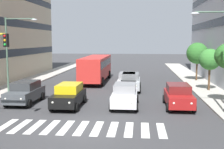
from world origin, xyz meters
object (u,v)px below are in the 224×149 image
(street_lamp_left, at_px, (222,51))
(street_tree_2, at_px, (210,60))
(car_1, at_px, (125,95))
(car_row2_0, at_px, (127,81))
(street_lamp_right, at_px, (12,46))
(car_2, at_px, (69,95))
(car_row2_1, at_px, (131,82))
(car_3, at_px, (25,92))
(bus_behind_traffic, at_px, (96,66))
(street_tree_3, at_px, (197,53))
(car_0, at_px, (178,96))

(street_lamp_left, bearing_deg, street_tree_2, -98.71)
(car_1, height_order, street_tree_2, street_tree_2)
(car_row2_0, xyz_separation_m, street_lamp_right, (10.50, 2.90, 3.52))
(car_2, bearing_deg, street_lamp_right, -36.92)
(car_row2_1, bearing_deg, car_2, 60.13)
(street_lamp_right, height_order, street_tree_2, street_lamp_right)
(car_1, height_order, street_lamp_right, street_lamp_right)
(car_1, height_order, car_row2_1, same)
(car_1, bearing_deg, car_3, -3.42)
(car_row2_0, height_order, street_lamp_left, street_lamp_left)
(street_lamp_left, xyz_separation_m, street_tree_2, (-1.36, -8.89, -1.16))
(car_2, distance_m, bus_behind_traffic, 13.37)
(street_tree_3, bearing_deg, car_1, 60.88)
(street_tree_3, bearing_deg, bus_behind_traffic, 6.09)
(car_2, relative_size, car_row2_1, 1.00)
(car_row2_0, relative_size, street_lamp_left, 0.66)
(car_row2_0, height_order, street_tree_2, street_tree_2)
(car_row2_1, height_order, bus_behind_traffic, bus_behind_traffic)
(car_2, bearing_deg, car_row2_0, -117.14)
(street_tree_2, bearing_deg, car_0, 61.54)
(street_lamp_left, height_order, street_tree_2, street_lamp_left)
(car_2, bearing_deg, car_3, -13.53)
(car_1, distance_m, street_lamp_right, 12.07)
(car_0, xyz_separation_m, car_row2_0, (4.10, -7.21, 0.00))
(car_0, xyz_separation_m, street_tree_3, (-3.96, -14.04, 2.51))
(car_0, height_order, street_tree_2, street_tree_2)
(car_3, bearing_deg, bus_behind_traffic, -106.70)
(car_row2_0, distance_m, street_lamp_left, 11.68)
(car_0, height_order, car_2, same)
(car_row2_0, bearing_deg, bus_behind_traffic, -54.25)
(car_1, bearing_deg, street_tree_3, -119.12)
(car_0, distance_m, street_tree_3, 14.81)
(car_2, xyz_separation_m, street_lamp_right, (6.50, -4.89, 3.52))
(car_0, relative_size, car_row2_0, 1.00)
(car_2, relative_size, car_3, 1.00)
(car_0, distance_m, street_tree_2, 8.33)
(bus_behind_traffic, relative_size, street_lamp_left, 1.55)
(car_2, bearing_deg, street_tree_3, -129.49)
(bus_behind_traffic, xyz_separation_m, street_tree_3, (-12.05, -1.29, 1.54))
(car_2, bearing_deg, car_0, -175.88)
(car_1, relative_size, street_lamp_right, 0.64)
(car_row2_1, xyz_separation_m, street_tree_3, (-7.71, -7.06, 2.51))
(street_lamp_left, xyz_separation_m, street_lamp_right, (17.05, -6.14, 0.12))
(car_0, distance_m, bus_behind_traffic, 15.14)
(car_row2_0, relative_size, street_lamp_right, 0.64)
(car_3, height_order, street_tree_3, street_tree_3)
(car_3, xyz_separation_m, street_tree_2, (-15.65, -6.74, 2.23))
(car_2, xyz_separation_m, street_tree_3, (-12.05, -14.63, 2.51))
(car_3, height_order, street_lamp_left, street_lamp_left)
(street_lamp_left, relative_size, street_lamp_right, 0.98)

